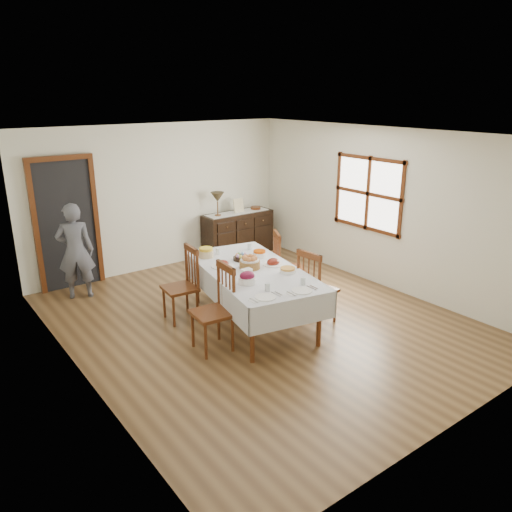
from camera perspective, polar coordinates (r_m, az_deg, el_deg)
ground at (r=7.18m, az=0.48°, el=-7.41°), size 6.00×6.00×0.00m
room_shell at (r=6.89m, az=-2.58°, el=5.91°), size 5.02×6.02×2.65m
dining_table at (r=6.86m, az=-0.43°, el=-2.23°), size 1.62×2.52×0.80m
chair_left_near at (r=6.26m, az=-4.60°, el=-5.89°), size 0.50×0.50×1.10m
chair_left_far at (r=7.13m, az=-8.31°, el=-3.12°), size 0.48×0.48×1.06m
chair_right_near at (r=6.96m, az=6.77°, el=-3.50°), size 0.49×0.49×1.08m
chair_right_far at (r=7.75m, az=3.44°, el=-1.08°), size 0.61×0.61×1.08m
sideboard at (r=9.93m, az=-2.09°, el=2.59°), size 1.43×0.52×0.86m
person at (r=8.21m, az=-19.98°, el=0.88°), size 0.59×0.49×1.63m
bread_basket at (r=6.83m, az=-0.73°, el=-0.74°), size 0.29×0.29×0.18m
egg_basket at (r=7.18m, az=-1.64°, el=-0.19°), size 0.25×0.25×0.10m
ham_platter_a at (r=6.93m, az=-3.87°, el=-1.00°), size 0.31×0.31×0.11m
ham_platter_b at (r=7.00m, az=1.98°, el=-0.77°), size 0.30×0.30×0.11m
beet_bowl at (r=6.31m, az=-1.01°, el=-2.53°), size 0.22×0.22×0.16m
carrot_bowl at (r=7.32m, az=0.40°, el=0.27°), size 0.19×0.19×0.10m
pineapple_bowl at (r=7.34m, az=-5.74°, el=0.39°), size 0.22×0.22×0.14m
casserole_dish at (r=6.70m, az=3.65°, el=-1.63°), size 0.22×0.22×0.07m
butter_dish at (r=6.64m, az=-1.09°, el=-1.77°), size 0.15×0.12×0.07m
setting_left at (r=5.96m, az=1.11°, el=-4.34°), size 0.44×0.31×0.10m
setting_right at (r=6.17m, az=5.26°, el=-3.60°), size 0.44×0.31×0.10m
glass_far_a at (r=7.46m, az=-4.37°, el=0.55°), size 0.07×0.07×0.09m
glass_far_b at (r=7.66m, az=-0.73°, el=1.09°), size 0.07×0.07×0.10m
runner at (r=9.80m, az=-2.14°, el=4.99°), size 1.30×0.35×0.01m
table_lamp at (r=9.48m, az=-4.43°, el=6.66°), size 0.26×0.26×0.46m
picture_frame at (r=9.78m, az=-2.01°, el=5.77°), size 0.22×0.08×0.28m
deco_bowl at (r=10.05m, az=-0.05°, el=5.49°), size 0.20×0.20×0.06m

